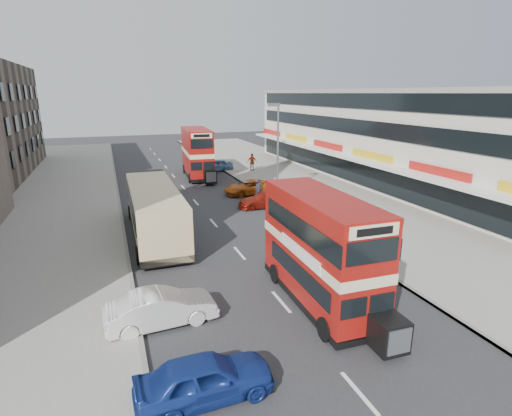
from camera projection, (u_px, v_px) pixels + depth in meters
name	position (u px, v px, depth m)	size (l,w,h in m)	color
ground	(301.00, 325.00, 16.05)	(160.00, 160.00, 0.00)	#28282B
road_surface	(196.00, 202.00, 34.10)	(12.00, 90.00, 0.01)	#28282B
pavement_right	(321.00, 190.00, 38.06)	(12.00, 90.00, 0.15)	gray
pavement_left	(37.00, 216.00, 30.10)	(12.00, 90.00, 0.15)	gray
kerb_left	(120.00, 208.00, 32.06)	(0.20, 90.00, 0.16)	gray
kerb_right	(263.00, 195.00, 36.10)	(0.20, 90.00, 0.16)	gray
commercial_row	(382.00, 136.00, 41.22)	(9.90, 46.20, 9.30)	beige
street_lamp	(277.00, 145.00, 33.14)	(1.00, 0.20, 8.12)	slate
bus_main	(321.00, 250.00, 17.21)	(2.53, 8.54, 4.67)	black
bus_second	(197.00, 153.00, 43.72)	(3.15, 9.34, 5.05)	black
coach	(155.00, 210.00, 25.62)	(3.01, 11.21, 2.96)	black
car_left_near	(205.00, 378.00, 12.04)	(1.68, 4.19, 1.43)	navy
car_left_front	(161.00, 308.00, 15.94)	(1.52, 4.36, 1.44)	silver
car_right_a	(265.00, 200.00, 32.50)	(1.78, 4.37, 1.27)	maroon
car_right_b	(249.00, 187.00, 36.72)	(2.13, 4.63, 1.29)	#CC5B14
car_right_c	(215.00, 165.00, 47.51)	(1.64, 4.08, 1.39)	#5580AB
pedestrian_near	(318.00, 202.00, 30.47)	(0.62, 0.42, 1.68)	gray
pedestrian_far	(252.00, 162.00, 47.16)	(1.16, 0.48, 1.98)	gray
cyclist	(259.00, 196.00, 33.10)	(0.81, 1.89, 2.18)	gray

